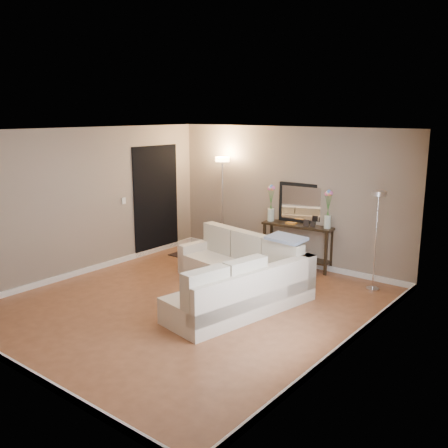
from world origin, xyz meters
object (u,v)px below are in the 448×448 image
Objects in this scene: sectional_sofa at (239,276)px; floor_lamp_unlit at (377,221)px; floor_lamp_lit at (222,186)px; console_table at (293,243)px.

sectional_sofa is 1.70× the size of floor_lamp_unlit.
floor_lamp_unlit is (3.33, -0.22, -0.24)m from floor_lamp_lit.
floor_lamp_unlit is (1.57, 1.59, 0.84)m from sectional_sofa.
console_table is 1.83m from floor_lamp_unlit.
sectional_sofa is 2.38m from floor_lamp_unlit.
sectional_sofa reaches higher than console_table.
console_table is 0.69× the size of floor_lamp_lit.
floor_lamp_unlit is at bearing 45.37° from sectional_sofa.
floor_lamp_unlit is (1.68, -0.27, 0.69)m from console_table.
floor_lamp_lit is at bearing 134.35° from sectional_sofa.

